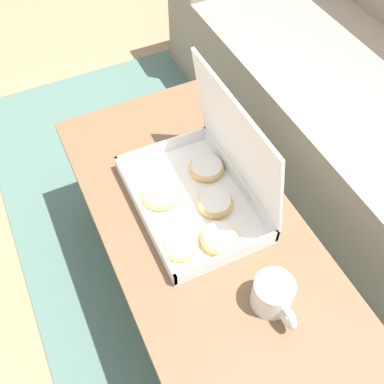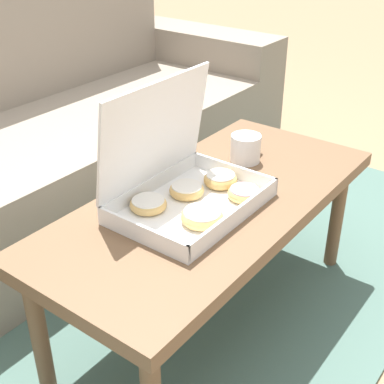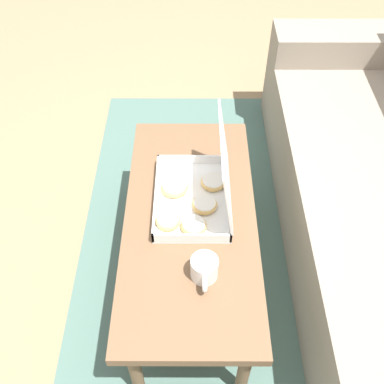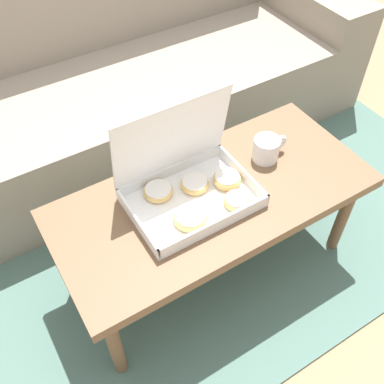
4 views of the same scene
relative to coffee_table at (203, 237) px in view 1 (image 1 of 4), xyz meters
The scene contains 5 objects.
ground_plane 0.39m from the coffee_table, 90.00° to the left, with size 12.00×12.00×0.00m, color #937756.
area_rug 0.54m from the coffee_table, 90.00° to the left, with size 2.57×1.78×0.01m, color #4C6B60.
coffee_table is the anchor object (origin of this frame).
pastry_box 0.13m from the coffee_table, 156.30° to the left, with size 0.40×0.28×0.33m.
coffee_mug 0.27m from the coffee_table, 10.81° to the left, with size 0.13×0.09×0.08m.
Camera 1 is at (0.55, -0.38, 1.39)m, focal length 42.00 mm.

